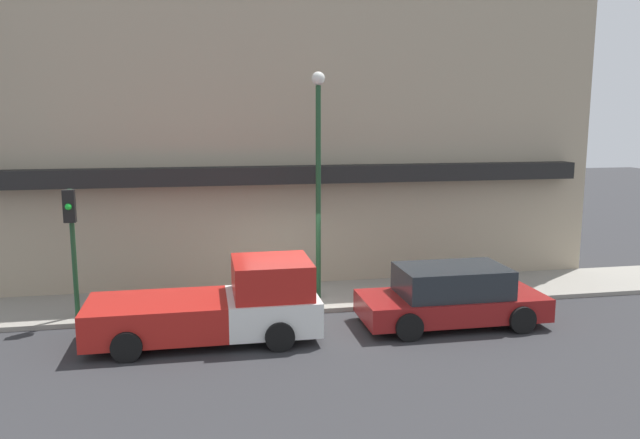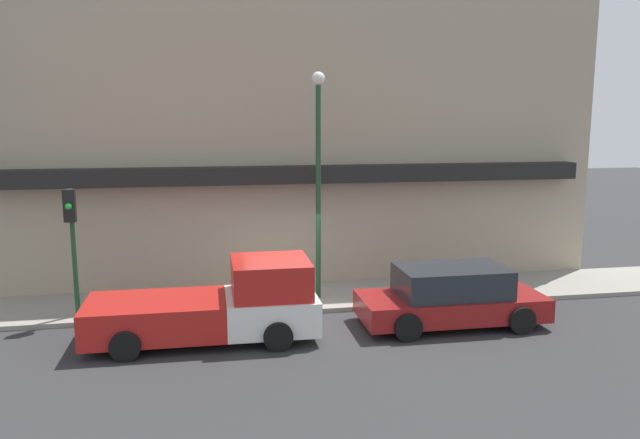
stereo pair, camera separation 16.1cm
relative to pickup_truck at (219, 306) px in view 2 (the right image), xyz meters
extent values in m
plane|color=#2D2D30|center=(1.97, 1.41, -0.80)|extent=(80.00, 80.00, 0.00)
cube|color=gray|center=(1.97, 2.75, -0.73)|extent=(36.00, 2.68, 0.13)
cube|color=tan|center=(1.97, 5.59, 3.55)|extent=(19.80, 3.00, 8.69)
cube|color=black|center=(1.97, 3.79, 2.65)|extent=(18.22, 0.60, 0.50)
cube|color=white|center=(1.20, 0.00, -0.18)|extent=(2.10, 1.98, 0.80)
cube|color=#B21E19|center=(1.20, 0.00, 0.63)|extent=(1.78, 1.82, 0.83)
cube|color=#B21E19|center=(-1.42, 0.00, -0.18)|extent=(3.15, 1.98, 0.80)
cylinder|color=black|center=(1.25, 0.99, -0.47)|extent=(0.66, 0.22, 0.66)
cylinder|color=black|center=(1.25, -0.99, -0.47)|extent=(0.66, 0.22, 0.66)
cylinder|color=black|center=(-2.00, 0.99, -0.47)|extent=(0.66, 0.22, 0.66)
cylinder|color=black|center=(-2.00, -0.99, -0.47)|extent=(0.66, 0.22, 0.66)
cube|color=maroon|center=(5.67, 0.00, -0.31)|extent=(4.55, 1.86, 0.57)
cube|color=#23282D|center=(5.67, 0.00, 0.32)|extent=(2.64, 1.67, 0.71)
cylinder|color=black|center=(7.08, 0.93, -0.47)|extent=(0.66, 0.22, 0.66)
cylinder|color=black|center=(7.08, -0.93, -0.47)|extent=(0.66, 0.22, 0.66)
cylinder|color=black|center=(4.26, 0.93, -0.47)|extent=(0.66, 0.22, 0.66)
cylinder|color=black|center=(4.26, -0.93, -0.47)|extent=(0.66, 0.22, 0.66)
cylinder|color=red|center=(0.74, 1.83, -0.39)|extent=(0.22, 0.22, 0.56)
sphere|color=red|center=(0.74, 1.83, -0.03)|extent=(0.20, 0.20, 0.20)
cylinder|color=#1E4728|center=(2.77, 2.44, 2.23)|extent=(0.14, 0.14, 5.79)
sphere|color=silver|center=(2.77, 2.44, 5.30)|extent=(0.36, 0.36, 0.36)
cylinder|color=#1E4728|center=(-3.52, 1.99, 0.95)|extent=(0.12, 0.12, 3.24)
cube|color=black|center=(-3.52, 1.83, 2.17)|extent=(0.28, 0.20, 0.80)
sphere|color=green|center=(-3.52, 1.71, 2.17)|extent=(0.16, 0.16, 0.16)
camera|label=1|loc=(-0.33, -14.04, 4.35)|focal=35.00mm
camera|label=2|loc=(-0.17, -14.07, 4.35)|focal=35.00mm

